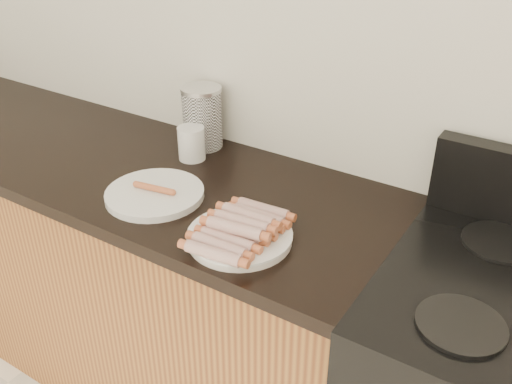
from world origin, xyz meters
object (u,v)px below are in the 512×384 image
Objects in this scene: side_plate at (155,194)px; canister at (202,117)px; main_plate at (240,238)px; mug at (192,143)px.

canister is at bearing 104.66° from side_plate.
side_plate is 0.37m from canister.
mug reaches higher than main_plate.
main_plate is 0.94× the size of side_plate.
side_plate is 1.37× the size of canister.
side_plate is 2.60× the size of mug.
canister reaches higher than side_plate.
main_plate is at bearing -37.76° from mug.
canister is at bearing 136.33° from main_plate.
side_plate is at bearing -75.34° from canister.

